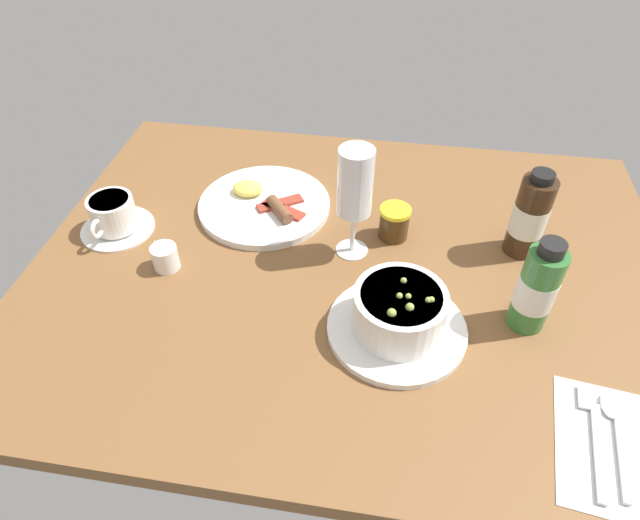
{
  "coord_description": "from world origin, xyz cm",
  "views": [
    {
      "loc": [
        5.74,
        -68.59,
        64.93
      ],
      "look_at": [
        -4.25,
        -5.8,
        5.59
      ],
      "focal_mm": 30.51,
      "sensor_mm": 36.0,
      "label": 1
    }
  ],
  "objects_px": {
    "sauce_bottle_brown": "(530,216)",
    "wine_glass": "(352,186)",
    "porridge_bowl": "(399,314)",
    "coffee_cup": "(114,216)",
    "sauce_bottle_green": "(537,289)",
    "creamer_jug": "(165,257)",
    "jam_jar": "(394,222)",
    "breakfast_plate": "(264,204)",
    "cutlery_setting": "(606,443)"
  },
  "relations": [
    {
      "from": "sauce_bottle_brown",
      "to": "breakfast_plate",
      "type": "xyz_separation_m",
      "value": [
        -0.48,
        0.05,
        -0.07
      ]
    },
    {
      "from": "breakfast_plate",
      "to": "coffee_cup",
      "type": "bearing_deg",
      "value": -157.05
    },
    {
      "from": "coffee_cup",
      "to": "sauce_bottle_brown",
      "type": "xyz_separation_m",
      "value": [
        0.73,
        0.06,
        0.04
      ]
    },
    {
      "from": "jam_jar",
      "to": "breakfast_plate",
      "type": "relative_size",
      "value": 0.25
    },
    {
      "from": "cutlery_setting",
      "to": "sauce_bottle_green",
      "type": "bearing_deg",
      "value": 112.12
    },
    {
      "from": "porridge_bowl",
      "to": "sauce_bottle_brown",
      "type": "relative_size",
      "value": 1.31
    },
    {
      "from": "porridge_bowl",
      "to": "breakfast_plate",
      "type": "height_order",
      "value": "porridge_bowl"
    },
    {
      "from": "porridge_bowl",
      "to": "coffee_cup",
      "type": "height_order",
      "value": "porridge_bowl"
    },
    {
      "from": "cutlery_setting",
      "to": "wine_glass",
      "type": "relative_size",
      "value": 0.99
    },
    {
      "from": "jam_jar",
      "to": "sauce_bottle_brown",
      "type": "height_order",
      "value": "sauce_bottle_brown"
    },
    {
      "from": "cutlery_setting",
      "to": "sauce_bottle_green",
      "type": "xyz_separation_m",
      "value": [
        -0.08,
        0.2,
        0.07
      ]
    },
    {
      "from": "coffee_cup",
      "to": "sauce_bottle_green",
      "type": "distance_m",
      "value": 0.73
    },
    {
      "from": "wine_glass",
      "to": "sauce_bottle_green",
      "type": "bearing_deg",
      "value": -23.17
    },
    {
      "from": "sauce_bottle_green",
      "to": "breakfast_plate",
      "type": "relative_size",
      "value": 0.64
    },
    {
      "from": "breakfast_plate",
      "to": "wine_glass",
      "type": "bearing_deg",
      "value": -28.4
    },
    {
      "from": "sauce_bottle_brown",
      "to": "sauce_bottle_green",
      "type": "distance_m",
      "value": 0.17
    },
    {
      "from": "cutlery_setting",
      "to": "breakfast_plate",
      "type": "height_order",
      "value": "breakfast_plate"
    },
    {
      "from": "jam_jar",
      "to": "sauce_bottle_green",
      "type": "xyz_separation_m",
      "value": [
        0.21,
        -0.17,
        0.04
      ]
    },
    {
      "from": "breakfast_plate",
      "to": "sauce_bottle_green",
      "type": "bearing_deg",
      "value": -25.21
    },
    {
      "from": "creamer_jug",
      "to": "breakfast_plate",
      "type": "xyz_separation_m",
      "value": [
        0.13,
        0.19,
        -0.01
      ]
    },
    {
      "from": "coffee_cup",
      "to": "sauce_bottle_green",
      "type": "relative_size",
      "value": 0.83
    },
    {
      "from": "porridge_bowl",
      "to": "sauce_bottle_green",
      "type": "relative_size",
      "value": 1.31
    },
    {
      "from": "wine_glass",
      "to": "sauce_bottle_brown",
      "type": "xyz_separation_m",
      "value": [
        0.3,
        0.05,
        -0.06
      ]
    },
    {
      "from": "cutlery_setting",
      "to": "creamer_jug",
      "type": "height_order",
      "value": "creamer_jug"
    },
    {
      "from": "porridge_bowl",
      "to": "coffee_cup",
      "type": "distance_m",
      "value": 0.55
    },
    {
      "from": "wine_glass",
      "to": "breakfast_plate",
      "type": "xyz_separation_m",
      "value": [
        -0.18,
        0.1,
        -0.13
      ]
    },
    {
      "from": "creamer_jug",
      "to": "wine_glass",
      "type": "distance_m",
      "value": 0.34
    },
    {
      "from": "coffee_cup",
      "to": "sauce_bottle_green",
      "type": "height_order",
      "value": "sauce_bottle_green"
    },
    {
      "from": "wine_glass",
      "to": "sauce_bottle_green",
      "type": "height_order",
      "value": "wine_glass"
    },
    {
      "from": "sauce_bottle_brown",
      "to": "cutlery_setting",
      "type": "bearing_deg",
      "value": -79.31
    },
    {
      "from": "sauce_bottle_brown",
      "to": "creamer_jug",
      "type": "bearing_deg",
      "value": -166.87
    },
    {
      "from": "coffee_cup",
      "to": "creamer_jug",
      "type": "relative_size",
      "value": 2.6
    },
    {
      "from": "coffee_cup",
      "to": "jam_jar",
      "type": "xyz_separation_m",
      "value": [
        0.51,
        0.06,
        -0.0
      ]
    },
    {
      "from": "cutlery_setting",
      "to": "sauce_bottle_green",
      "type": "relative_size",
      "value": 1.25
    },
    {
      "from": "creamer_jug",
      "to": "jam_jar",
      "type": "height_order",
      "value": "jam_jar"
    },
    {
      "from": "porridge_bowl",
      "to": "jam_jar",
      "type": "relative_size",
      "value": 3.41
    },
    {
      "from": "cutlery_setting",
      "to": "sauce_bottle_brown",
      "type": "distance_m",
      "value": 0.38
    },
    {
      "from": "sauce_bottle_green",
      "to": "jam_jar",
      "type": "bearing_deg",
      "value": 140.89
    },
    {
      "from": "jam_jar",
      "to": "sauce_bottle_green",
      "type": "bearing_deg",
      "value": -39.11
    },
    {
      "from": "porridge_bowl",
      "to": "cutlery_setting",
      "type": "bearing_deg",
      "value": -27.81
    },
    {
      "from": "jam_jar",
      "to": "sauce_bottle_brown",
      "type": "relative_size",
      "value": 0.38
    },
    {
      "from": "sauce_bottle_brown",
      "to": "wine_glass",
      "type": "bearing_deg",
      "value": -170.75
    },
    {
      "from": "coffee_cup",
      "to": "sauce_bottle_brown",
      "type": "height_order",
      "value": "sauce_bottle_brown"
    },
    {
      "from": "sauce_bottle_green",
      "to": "coffee_cup",
      "type": "bearing_deg",
      "value": 171.16
    },
    {
      "from": "cutlery_setting",
      "to": "jam_jar",
      "type": "relative_size",
      "value": 3.27
    },
    {
      "from": "cutlery_setting",
      "to": "jam_jar",
      "type": "height_order",
      "value": "jam_jar"
    },
    {
      "from": "cutlery_setting",
      "to": "creamer_jug",
      "type": "relative_size",
      "value": 3.91
    },
    {
      "from": "coffee_cup",
      "to": "sauce_bottle_brown",
      "type": "bearing_deg",
      "value": 4.72
    },
    {
      "from": "cutlery_setting",
      "to": "sauce_bottle_brown",
      "type": "xyz_separation_m",
      "value": [
        -0.07,
        0.37,
        0.07
      ]
    },
    {
      "from": "porridge_bowl",
      "to": "jam_jar",
      "type": "distance_m",
      "value": 0.23
    }
  ]
}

